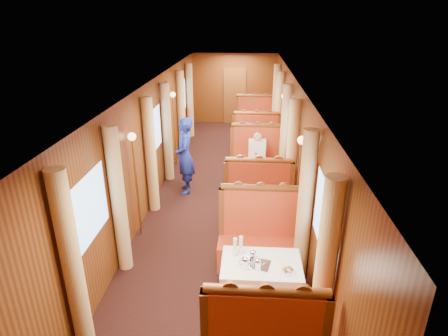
# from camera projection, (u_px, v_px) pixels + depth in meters

# --- Properties ---
(floor) EXTENTS (3.00, 12.00, 0.01)m
(floor) POSITION_uv_depth(u_px,v_px,m) (223.00, 194.00, 8.46)
(floor) COLOR black
(floor) RESTS_ON ground
(ceiling) EXTENTS (3.00, 12.00, 0.01)m
(ceiling) POSITION_uv_depth(u_px,v_px,m) (223.00, 82.00, 7.51)
(ceiling) COLOR silver
(ceiling) RESTS_ON wall_left
(wall_far) EXTENTS (3.00, 0.01, 2.50)m
(wall_far) POSITION_uv_depth(u_px,v_px,m) (235.00, 89.00, 13.52)
(wall_far) COLOR brown
(wall_far) RESTS_ON floor
(wall_left) EXTENTS (0.01, 12.00, 2.50)m
(wall_left) POSITION_uv_depth(u_px,v_px,m) (154.00, 140.00, 8.08)
(wall_left) COLOR brown
(wall_left) RESTS_ON floor
(wall_right) EXTENTS (0.01, 12.00, 2.50)m
(wall_right) POSITION_uv_depth(u_px,v_px,m) (294.00, 143.00, 7.89)
(wall_right) COLOR brown
(wall_right) RESTS_ON floor
(doorway_far) EXTENTS (0.80, 0.04, 2.00)m
(doorway_far) POSITION_uv_depth(u_px,v_px,m) (235.00, 96.00, 13.58)
(doorway_far) COLOR brown
(doorway_far) RESTS_ON floor
(table_near) EXTENTS (1.05, 0.72, 0.75)m
(table_near) POSITION_uv_depth(u_px,v_px,m) (260.00, 286.00, 5.04)
(table_near) COLOR white
(table_near) RESTS_ON floor
(banquette_near_aft) EXTENTS (1.30, 0.55, 1.34)m
(banquette_near_aft) POSITION_uv_depth(u_px,v_px,m) (259.00, 241.00, 5.96)
(banquette_near_aft) COLOR #A61912
(banquette_near_aft) RESTS_ON floor
(table_mid) EXTENTS (1.05, 0.72, 0.75)m
(table_mid) POSITION_uv_depth(u_px,v_px,m) (257.00, 180.00, 8.27)
(table_mid) COLOR white
(table_mid) RESTS_ON floor
(banquette_mid_fwd) EXTENTS (1.30, 0.55, 1.34)m
(banquette_mid_fwd) POSITION_uv_depth(u_px,v_px,m) (258.00, 199.00, 7.32)
(banquette_mid_fwd) COLOR #A61912
(banquette_mid_fwd) RESTS_ON floor
(banquette_mid_aft) EXTENTS (1.30, 0.55, 1.34)m
(banquette_mid_aft) POSITION_uv_depth(u_px,v_px,m) (256.00, 161.00, 9.19)
(banquette_mid_aft) COLOR #A61912
(banquette_mid_aft) RESTS_ON floor
(table_far) EXTENTS (1.05, 0.72, 0.75)m
(table_far) POSITION_uv_depth(u_px,v_px,m) (255.00, 133.00, 11.50)
(table_far) COLOR white
(table_far) RESTS_ON floor
(banquette_far_fwd) EXTENTS (1.30, 0.55, 1.34)m
(banquette_far_fwd) POSITION_uv_depth(u_px,v_px,m) (256.00, 142.00, 10.54)
(banquette_far_fwd) COLOR #A61912
(banquette_far_fwd) RESTS_ON floor
(banquette_far_aft) EXTENTS (1.30, 0.55, 1.34)m
(banquette_far_aft) POSITION_uv_depth(u_px,v_px,m) (255.00, 123.00, 12.41)
(banquette_far_aft) COLOR #A61912
(banquette_far_aft) RESTS_ON floor
(tea_tray) EXTENTS (0.39, 0.33, 0.01)m
(tea_tray) POSITION_uv_depth(u_px,v_px,m) (256.00, 264.00, 4.86)
(tea_tray) COLOR silver
(tea_tray) RESTS_ON table_near
(teapot_left) EXTENTS (0.17, 0.12, 0.13)m
(teapot_left) POSITION_uv_depth(u_px,v_px,m) (245.00, 264.00, 4.77)
(teapot_left) COLOR silver
(teapot_left) RESTS_ON tea_tray
(teapot_right) EXTENTS (0.15, 0.12, 0.12)m
(teapot_right) POSITION_uv_depth(u_px,v_px,m) (258.00, 265.00, 4.75)
(teapot_right) COLOR silver
(teapot_right) RESTS_ON tea_tray
(teapot_back) EXTENTS (0.18, 0.16, 0.12)m
(teapot_back) POSITION_uv_depth(u_px,v_px,m) (253.00, 257.00, 4.92)
(teapot_back) COLOR silver
(teapot_back) RESTS_ON tea_tray
(fruit_plate) EXTENTS (0.20, 0.20, 0.05)m
(fruit_plate) POSITION_uv_depth(u_px,v_px,m) (288.00, 270.00, 4.73)
(fruit_plate) COLOR white
(fruit_plate) RESTS_ON table_near
(cup_inboard) EXTENTS (0.08, 0.08, 0.26)m
(cup_inboard) POSITION_uv_depth(u_px,v_px,m) (235.00, 249.00, 5.02)
(cup_inboard) COLOR white
(cup_inboard) RESTS_ON table_near
(cup_outboard) EXTENTS (0.08, 0.08, 0.26)m
(cup_outboard) POSITION_uv_depth(u_px,v_px,m) (241.00, 247.00, 5.06)
(cup_outboard) COLOR white
(cup_outboard) RESTS_ON table_near
(rose_vase_mid) EXTENTS (0.06, 0.06, 0.36)m
(rose_vase_mid) POSITION_uv_depth(u_px,v_px,m) (256.00, 156.00, 8.08)
(rose_vase_mid) COLOR silver
(rose_vase_mid) RESTS_ON table_mid
(rose_vase_far) EXTENTS (0.06, 0.06, 0.36)m
(rose_vase_far) POSITION_uv_depth(u_px,v_px,m) (256.00, 115.00, 11.31)
(rose_vase_far) COLOR silver
(rose_vase_far) RESTS_ON table_far
(window_left_near) EXTENTS (0.01, 1.20, 0.90)m
(window_left_near) POSITION_uv_depth(u_px,v_px,m) (88.00, 210.00, 4.77)
(window_left_near) COLOR #81ADE3
(window_left_near) RESTS_ON wall_left
(curtain_left_near_a) EXTENTS (0.22, 0.22, 2.35)m
(curtain_left_near_a) POSITION_uv_depth(u_px,v_px,m) (72.00, 266.00, 4.15)
(curtain_left_near_a) COLOR #E5B775
(curtain_left_near_a) RESTS_ON floor
(curtain_left_near_b) EXTENTS (0.22, 0.22, 2.35)m
(curtain_left_near_b) POSITION_uv_depth(u_px,v_px,m) (118.00, 201.00, 5.59)
(curtain_left_near_b) COLOR #E5B775
(curtain_left_near_b) RESTS_ON floor
(window_right_near) EXTENTS (0.01, 1.20, 0.90)m
(window_right_near) POSITION_uv_depth(u_px,v_px,m) (324.00, 218.00, 4.59)
(window_right_near) COLOR #81ADE3
(window_right_near) RESTS_ON wall_right
(curtain_right_near_a) EXTENTS (0.22, 0.22, 2.35)m
(curtain_right_near_a) POSITION_uv_depth(u_px,v_px,m) (324.00, 277.00, 3.98)
(curtain_right_near_a) COLOR #E5B775
(curtain_right_near_a) RESTS_ON floor
(curtain_right_near_b) EXTENTS (0.22, 0.22, 2.35)m
(curtain_right_near_b) POSITION_uv_depth(u_px,v_px,m) (305.00, 207.00, 5.42)
(curtain_right_near_b) COLOR #E5B775
(curtain_right_near_b) RESTS_ON floor
(window_left_mid) EXTENTS (0.01, 1.20, 0.90)m
(window_left_mid) POSITION_uv_depth(u_px,v_px,m) (154.00, 131.00, 8.00)
(window_left_mid) COLOR #81ADE3
(window_left_mid) RESTS_ON wall_left
(curtain_left_mid_a) EXTENTS (0.22, 0.22, 2.35)m
(curtain_left_mid_a) POSITION_uv_depth(u_px,v_px,m) (151.00, 156.00, 7.38)
(curtain_left_mid_a) COLOR #E5B775
(curtain_left_mid_a) RESTS_ON floor
(curtain_left_mid_b) EXTENTS (0.22, 0.22, 2.35)m
(curtain_left_mid_b) POSITION_uv_depth(u_px,v_px,m) (167.00, 133.00, 8.82)
(curtain_left_mid_b) COLOR #E5B775
(curtain_left_mid_b) RESTS_ON floor
(window_right_mid) EXTENTS (0.01, 1.20, 0.90)m
(window_right_mid) POSITION_uv_depth(u_px,v_px,m) (294.00, 134.00, 7.81)
(window_right_mid) COLOR #81ADE3
(window_right_mid) RESTS_ON wall_right
(curtain_right_mid_a) EXTENTS (0.22, 0.22, 2.35)m
(curtain_right_mid_a) POSITION_uv_depth(u_px,v_px,m) (292.00, 159.00, 7.21)
(curtain_right_mid_a) COLOR #E5B775
(curtain_right_mid_a) RESTS_ON floor
(curtain_right_mid_b) EXTENTS (0.22, 0.22, 2.35)m
(curtain_right_mid_b) POSITION_uv_depth(u_px,v_px,m) (285.00, 135.00, 8.64)
(curtain_right_mid_b) COLOR #E5B775
(curtain_right_mid_b) RESTS_ON floor
(window_left_far) EXTENTS (0.01, 1.20, 0.90)m
(window_left_far) POSITION_uv_depth(u_px,v_px,m) (182.00, 97.00, 11.23)
(window_left_far) COLOR #81ADE3
(window_left_far) RESTS_ON wall_left
(curtain_left_far_a) EXTENTS (0.22, 0.22, 2.35)m
(curtain_left_far_a) POSITION_uv_depth(u_px,v_px,m) (181.00, 113.00, 10.61)
(curtain_left_far_a) COLOR #E5B775
(curtain_left_far_a) RESTS_ON floor
(curtain_left_far_b) EXTENTS (0.22, 0.22, 2.35)m
(curtain_left_far_b) POSITION_uv_depth(u_px,v_px,m) (190.00, 101.00, 12.04)
(curtain_left_far_b) COLOR #E5B775
(curtain_left_far_b) RESTS_ON floor
(window_right_far) EXTENTS (0.01, 1.20, 0.90)m
(window_right_far) POSITION_uv_depth(u_px,v_px,m) (281.00, 99.00, 11.04)
(window_right_far) COLOR #81ADE3
(window_right_far) RESTS_ON wall_right
(curtain_right_far_a) EXTENTS (0.22, 0.22, 2.35)m
(curtain_right_far_a) POSITION_uv_depth(u_px,v_px,m) (279.00, 114.00, 10.43)
(curtain_right_far_a) COLOR #E5B775
(curtain_right_far_a) RESTS_ON floor
(curtain_right_far_b) EXTENTS (0.22, 0.22, 2.35)m
(curtain_right_far_b) POSITION_uv_depth(u_px,v_px,m) (276.00, 102.00, 11.87)
(curtain_right_far_b) COLOR #E5B775
(curtain_right_far_b) RESTS_ON floor
(sconce_left_fore) EXTENTS (0.14, 0.14, 1.95)m
(sconce_left_fore) POSITION_uv_depth(u_px,v_px,m) (135.00, 164.00, 6.41)
(sconce_left_fore) COLOR #BF8C3F
(sconce_left_fore) RESTS_ON floor
(sconce_right_fore) EXTENTS (0.14, 0.14, 1.95)m
(sconce_right_fore) POSITION_uv_depth(u_px,v_px,m) (299.00, 168.00, 6.23)
(sconce_right_fore) COLOR #BF8C3F
(sconce_right_fore) RESTS_ON floor
(sconce_left_aft) EXTENTS (0.14, 0.14, 1.95)m
(sconce_left_aft) POSITION_uv_depth(u_px,v_px,m) (174.00, 114.00, 9.63)
(sconce_left_aft) COLOR #BF8C3F
(sconce_left_aft) RESTS_ON floor
(sconce_right_aft) EXTENTS (0.14, 0.14, 1.95)m
(sconce_right_aft) POSITION_uv_depth(u_px,v_px,m) (283.00, 116.00, 9.46)
(sconce_right_aft) COLOR #BF8C3F
(sconce_right_aft) RESTS_ON floor
(steward) EXTENTS (0.53, 0.70, 1.73)m
(steward) POSITION_uv_depth(u_px,v_px,m) (185.00, 156.00, 8.26)
(steward) COLOR navy
(steward) RESTS_ON floor
(passenger) EXTENTS (0.40, 0.44, 0.76)m
(passenger) POSITION_uv_depth(u_px,v_px,m) (257.00, 152.00, 8.85)
(passenger) COLOR beige
(passenger) RESTS_ON banquette_mid_aft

